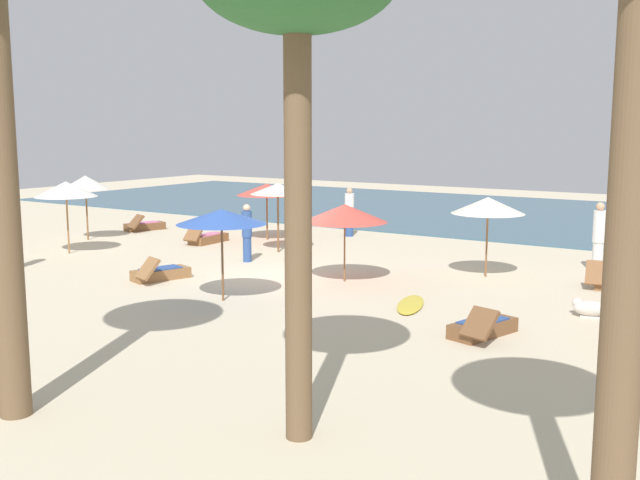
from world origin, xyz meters
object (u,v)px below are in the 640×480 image
(umbrella_5, at_px, (278,189))
(lounger_3, at_px, (608,279))
(umbrella_4, at_px, (345,213))
(lounger_2, at_px, (482,327))
(surfboard, at_px, (411,304))
(umbrella_8, at_px, (488,205))
(person_0, at_px, (10,235))
(person_1, at_px, (247,232))
(lounger_4, at_px, (207,238))
(umbrella_0, at_px, (85,183))
(lounger_1, at_px, (160,273))
(person_3, at_px, (349,212))
(umbrella_1, at_px, (66,189))
(umbrella_2, at_px, (267,189))
(person_2, at_px, (599,237))
(umbrella_3, at_px, (222,217))
(dog, at_px, (589,308))
(lounger_0, at_px, (144,226))

(umbrella_5, height_order, lounger_3, umbrella_5)
(umbrella_4, bearing_deg, lounger_2, -30.92)
(surfboard, bearing_deg, umbrella_8, 86.83)
(person_0, bearing_deg, person_1, 43.60)
(lounger_3, height_order, lounger_4, lounger_3)
(lounger_4, distance_m, person_1, 4.01)
(umbrella_0, height_order, lounger_1, umbrella_0)
(person_1, relative_size, person_3, 0.97)
(umbrella_1, xyz_separation_m, umbrella_2, (3.50, 5.77, -0.26))
(person_1, bearing_deg, person_2, 23.69)
(umbrella_3, relative_size, dog, 2.65)
(umbrella_3, height_order, umbrella_5, umbrella_5)
(umbrella_4, xyz_separation_m, surfboard, (2.64, -1.48, -1.76))
(person_3, xyz_separation_m, surfboard, (6.65, -8.42, -0.87))
(lounger_4, relative_size, person_2, 0.88)
(umbrella_1, xyz_separation_m, umbrella_4, (9.54, 1.10, -0.25))
(umbrella_5, xyz_separation_m, umbrella_8, (7.01, -0.15, -0.10))
(umbrella_2, bearing_deg, umbrella_3, -59.23)
(umbrella_4, height_order, person_3, umbrella_4)
(lounger_2, xyz_separation_m, person_1, (-8.80, 3.79, 0.71))
(umbrella_0, bearing_deg, umbrella_1, -51.48)
(lounger_1, xyz_separation_m, dog, (10.45, 2.19, 0.02))
(person_1, xyz_separation_m, person_3, (-0.10, 6.09, 0.02))
(umbrella_5, distance_m, lounger_3, 10.20)
(lounger_4, distance_m, person_0, 6.82)
(person_2, xyz_separation_m, surfboard, (-2.58, -6.34, -0.96))
(umbrella_1, relative_size, person_2, 1.17)
(umbrella_4, relative_size, lounger_1, 1.23)
(person_0, bearing_deg, lounger_4, 77.82)
(lounger_1, bearing_deg, umbrella_0, 153.05)
(umbrella_5, height_order, lounger_0, umbrella_5)
(lounger_0, distance_m, person_1, 8.19)
(umbrella_4, xyz_separation_m, person_1, (-3.90, 0.85, -0.91))
(surfboard, bearing_deg, person_2, 67.83)
(umbrella_2, distance_m, person_0, 8.86)
(person_2, bearing_deg, lounger_4, -171.05)
(umbrella_0, height_order, lounger_0, umbrella_0)
(umbrella_3, xyz_separation_m, person_1, (-2.66, 4.24, -1.08))
(person_2, bearing_deg, lounger_0, -176.88)
(umbrella_4, bearing_deg, person_1, 167.67)
(lounger_2, xyz_separation_m, person_0, (-13.62, -0.80, 0.80))
(person_0, distance_m, person_2, 16.38)
(lounger_4, relative_size, surfboard, 0.86)
(umbrella_1, height_order, person_0, umbrella_1)
(lounger_2, distance_m, surfboard, 2.69)
(lounger_0, bearing_deg, person_0, -70.41)
(lounger_4, bearing_deg, umbrella_4, -21.62)
(lounger_2, xyz_separation_m, lounger_3, (0.98, 6.07, 0.00))
(umbrella_4, height_order, person_2, umbrella_4)
(person_1, distance_m, surfboard, 7.00)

